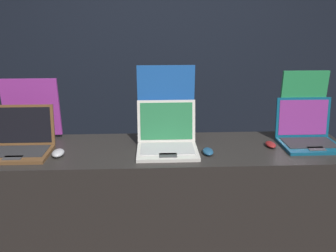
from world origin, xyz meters
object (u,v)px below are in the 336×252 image
object	(u,v)px
promo_stand_middle	(166,105)
promo_stand_front	(32,111)
mouse_back	(271,144)
mouse_front	(58,153)
promo_stand_back	(302,106)
laptop_front	(21,142)
laptop_back	(307,134)
laptop_middle	(167,139)
mouse_middle	(208,151)

from	to	relation	value
promo_stand_middle	promo_stand_front	bearing A→B (deg)	175.85
promo_stand_middle	mouse_back	xyz separation A→B (m)	(0.67, -0.16, -0.23)
mouse_front	mouse_back	distance (m)	1.33
mouse_front	promo_stand_middle	size ratio (longest dim) A/B	0.21
promo_stand_front	promo_stand_back	world-z (taller)	promo_stand_back
promo_stand_back	mouse_front	bearing A→B (deg)	-170.70
laptop_front	promo_stand_middle	size ratio (longest dim) A/B	0.74
laptop_front	laptop_back	world-z (taller)	laptop_back
laptop_middle	laptop_back	size ratio (longest dim) A/B	1.03
laptop_front	promo_stand_front	bearing A→B (deg)	90.00
promo_stand_front	laptop_middle	bearing A→B (deg)	-14.94
laptop_middle	promo_stand_middle	distance (m)	0.25
laptop_front	mouse_front	distance (m)	0.26
mouse_front	laptop_back	size ratio (longest dim) A/B	0.29
promo_stand_front	promo_stand_middle	size ratio (longest dim) A/B	0.82
laptop_front	mouse_back	bearing A→B (deg)	0.70
mouse_middle	mouse_back	bearing A→B (deg)	12.97
mouse_front	promo_stand_back	world-z (taller)	promo_stand_back
promo_stand_front	mouse_front	bearing A→B (deg)	-52.71
laptop_front	laptop_back	xyz separation A→B (m)	(1.83, 0.06, 0.00)
mouse_middle	laptop_back	xyz separation A→B (m)	(0.68, 0.14, 0.05)
mouse_front	mouse_back	bearing A→B (deg)	3.85
mouse_front	laptop_middle	world-z (taller)	laptop_middle
laptop_middle	mouse_back	xyz separation A→B (m)	(0.67, 0.01, -0.05)
laptop_back	mouse_back	size ratio (longest dim) A/B	3.56
promo_stand_front	laptop_back	bearing A→B (deg)	-5.88
laptop_middle	laptop_back	xyz separation A→B (m)	(0.92, 0.05, -0.00)
mouse_middle	promo_stand_middle	distance (m)	0.42
promo_stand_middle	laptop_back	xyz separation A→B (m)	(0.92, -0.12, -0.17)
mouse_front	promo_stand_front	size ratio (longest dim) A/B	0.26
promo_stand_back	promo_stand_front	bearing A→B (deg)	178.14
mouse_front	promo_stand_middle	bearing A→B (deg)	20.96
promo_stand_middle	mouse_back	bearing A→B (deg)	-13.72
laptop_back	mouse_back	xyz separation A→B (m)	(-0.25, -0.04, -0.05)
mouse_middle	laptop_back	world-z (taller)	laptop_back
mouse_back	mouse_middle	bearing A→B (deg)	-167.03
laptop_front	laptop_back	size ratio (longest dim) A/B	1.02
promo_stand_front	laptop_middle	world-z (taller)	promo_stand_front
laptop_front	promo_stand_back	size ratio (longest dim) A/B	0.81
mouse_front	laptop_back	xyz separation A→B (m)	(1.58, 0.13, 0.05)
mouse_front	promo_stand_middle	xyz separation A→B (m)	(0.66, 0.25, 0.22)
mouse_back	promo_stand_back	bearing A→B (deg)	33.93
promo_stand_back	mouse_back	bearing A→B (deg)	-146.07
mouse_back	mouse_front	bearing A→B (deg)	-176.15
laptop_back	mouse_back	world-z (taller)	laptop_back
mouse_front	mouse_middle	size ratio (longest dim) A/B	1.00
laptop_middle	promo_stand_back	xyz separation A→B (m)	(0.92, 0.18, 0.15)
laptop_front	laptop_middle	xyz separation A→B (m)	(0.90, 0.01, 0.00)
laptop_front	mouse_back	xyz separation A→B (m)	(1.57, 0.02, -0.05)
laptop_middle	mouse_middle	xyz separation A→B (m)	(0.25, -0.09, -0.05)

